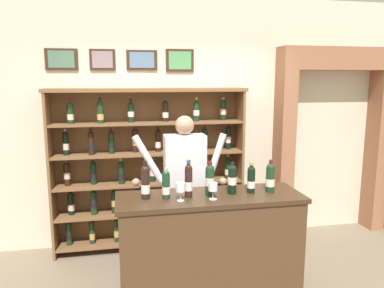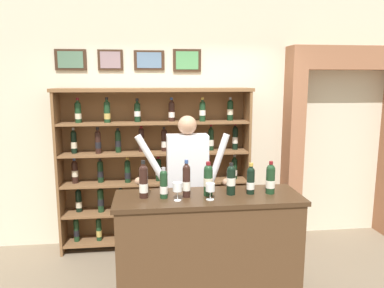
% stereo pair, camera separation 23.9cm
% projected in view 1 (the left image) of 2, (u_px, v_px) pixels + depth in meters
% --- Properties ---
extents(back_wall, '(12.00, 0.19, 3.06)m').
position_uv_depth(back_wall, '(173.00, 122.00, 4.70)').
color(back_wall, beige).
rests_on(back_wall, ground).
extents(wine_shelf, '(2.32, 0.36, 1.96)m').
position_uv_depth(wine_shelf, '(149.00, 165.00, 4.48)').
color(wine_shelf, brown).
rests_on(wine_shelf, ground).
extents(archway_doorway, '(1.56, 0.45, 2.47)m').
position_uv_depth(archway_doorway, '(329.00, 130.00, 4.99)').
color(archway_doorway, '#9E6647').
rests_on(archway_doorway, ground).
extents(tasting_counter, '(1.66, 0.56, 1.05)m').
position_uv_depth(tasting_counter, '(210.00, 250.00, 3.37)').
color(tasting_counter, '#4C331E').
rests_on(tasting_counter, ground).
extents(shopkeeper, '(1.00, 0.22, 1.70)m').
position_uv_depth(shopkeeper, '(185.00, 178.00, 3.87)').
color(shopkeeper, '#2D3347').
rests_on(shopkeeper, ground).
extents(tasting_bottle_grappa, '(0.08, 0.08, 0.33)m').
position_uv_depth(tasting_bottle_grappa, '(145.00, 182.00, 3.17)').
color(tasting_bottle_grappa, black).
rests_on(tasting_bottle_grappa, tasting_counter).
extents(tasting_bottle_prosecco, '(0.07, 0.07, 0.27)m').
position_uv_depth(tasting_bottle_prosecco, '(166.00, 184.00, 3.17)').
color(tasting_bottle_prosecco, '#19381E').
rests_on(tasting_bottle_prosecco, tasting_counter).
extents(tasting_bottle_brunello, '(0.07, 0.07, 0.33)m').
position_uv_depth(tasting_bottle_brunello, '(189.00, 180.00, 3.21)').
color(tasting_bottle_brunello, black).
rests_on(tasting_bottle_brunello, tasting_counter).
extents(tasting_bottle_riserva, '(0.08, 0.08, 0.30)m').
position_uv_depth(tasting_bottle_riserva, '(210.00, 179.00, 3.27)').
color(tasting_bottle_riserva, '#19381E').
rests_on(tasting_bottle_riserva, tasting_counter).
extents(tasting_bottle_chianti, '(0.08, 0.08, 0.29)m').
position_uv_depth(tasting_bottle_chianti, '(232.00, 178.00, 3.31)').
color(tasting_bottle_chianti, black).
rests_on(tasting_bottle_chianti, tasting_counter).
extents(tasting_bottle_rosso, '(0.07, 0.07, 0.28)m').
position_uv_depth(tasting_bottle_rosso, '(251.00, 179.00, 3.35)').
color(tasting_bottle_rosso, black).
rests_on(tasting_bottle_rosso, tasting_counter).
extents(tasting_bottle_bianco, '(0.08, 0.08, 0.30)m').
position_uv_depth(tasting_bottle_bianco, '(270.00, 177.00, 3.36)').
color(tasting_bottle_bianco, '#19381E').
rests_on(tasting_bottle_bianco, tasting_counter).
extents(wine_glass_spare, '(0.08, 0.08, 0.15)m').
position_uv_depth(wine_glass_spare, '(213.00, 187.00, 3.16)').
color(wine_glass_spare, silver).
rests_on(wine_glass_spare, tasting_counter).
extents(wine_glass_left, '(0.08, 0.08, 0.16)m').
position_uv_depth(wine_glass_left, '(180.00, 188.00, 3.11)').
color(wine_glass_left, silver).
rests_on(wine_glass_left, tasting_counter).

